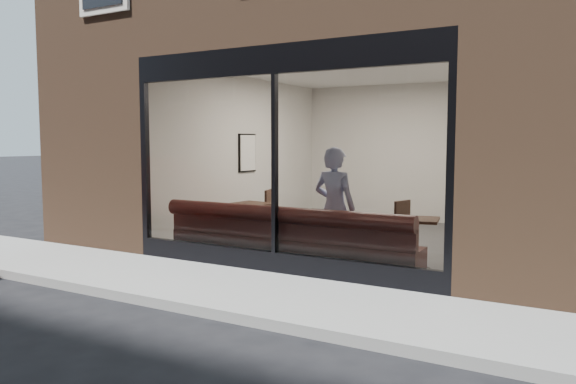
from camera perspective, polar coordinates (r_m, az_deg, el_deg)
The scene contains 21 objects.
ground at distance 6.49m, azimuth -10.92°, elevation -11.68°, with size 120.00×120.00×0.00m, color black.
sidewalk_near at distance 7.24m, azimuth -5.68°, elevation -9.77°, with size 40.00×2.00×0.01m, color gray.
kerb_near at distance 6.44m, azimuth -11.22°, elevation -11.27°, with size 40.00×0.10×0.12m, color gray.
host_building_pier_left at distance 14.91m, azimuth -1.86°, elevation 4.14°, with size 2.50×12.00×3.20m, color brown.
host_building_backfill at distance 16.22m, azimuth 15.28°, elevation 4.04°, with size 5.00×6.00×3.20m, color brown.
cafe_floor at distance 10.68m, azimuth 6.91°, elevation -4.84°, with size 6.00×6.00×0.00m, color #2D2D30.
cafe_ceiling at distance 10.60m, azimuth 7.10°, elevation 12.29°, with size 6.00×6.00×0.00m, color white.
cafe_wall_back at distance 13.32m, azimuth 12.01°, elevation 3.90°, with size 5.00×5.00×0.00m, color silver.
cafe_wall_left at distance 11.71m, azimuth -4.32°, elevation 3.84°, with size 6.00×6.00×0.00m, color silver.
cafe_wall_right at distance 9.83m, azimuth 20.54°, elevation 3.27°, with size 6.00×6.00×0.00m, color silver.
storefront_kick at distance 8.06m, azimuth -1.33°, elevation -7.15°, with size 5.00×0.10×0.30m, color black.
storefront_header at distance 7.96m, azimuth -1.37°, elevation 13.33°, with size 5.00×0.10×0.40m, color black.
storefront_mullion at distance 7.88m, azimuth -1.35°, elevation 2.84°, with size 0.06×0.10×2.50m, color black.
storefront_glass at distance 7.86m, azimuth -1.46°, elevation 2.84°, with size 4.80×4.80×0.00m, color white.
banquette at distance 8.39m, azimuth 0.09°, elevation -6.14°, with size 4.00×0.55×0.45m, color #3B1615.
person at distance 8.24m, azimuth 4.75°, elevation -1.64°, with size 0.65×0.43×1.79m, color #A2ACDB.
cafe_table_left at distance 10.08m, azimuth -3.82°, elevation -1.27°, with size 0.70×0.70×0.04m, color black.
cafe_table_right at distance 8.33m, azimuth 12.90°, elevation -2.76°, with size 0.63×0.63×0.04m, color black.
cafe_chair_left at distance 10.83m, azimuth -2.95°, elevation -3.49°, with size 0.42×0.42×0.04m, color black.
cafe_chair_right at distance 9.12m, azimuth 10.48°, elevation -5.21°, with size 0.39×0.39×0.04m, color black.
wall_poster at distance 11.71m, azimuth -4.09°, elevation 3.99°, with size 0.02×0.55×0.73m, color white.
Camera 1 is at (4.07, -4.69, 1.87)m, focal length 35.00 mm.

